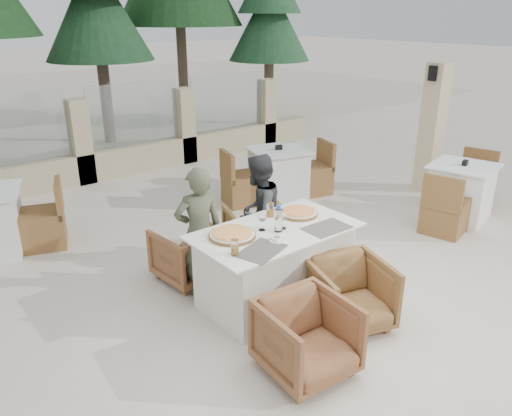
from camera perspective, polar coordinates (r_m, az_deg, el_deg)
ground at (r=5.08m, az=1.34°, el=-10.62°), size 80.00×80.00×0.00m
perimeter_wall_far at (r=8.75m, az=-19.50°, el=7.76°), size 10.00×0.34×1.60m
lantern_pillar at (r=8.37m, az=19.48°, el=8.59°), size 0.34×0.34×2.00m
pine_centre at (r=11.32m, az=-17.65°, el=19.60°), size 2.20×2.20×5.00m
pine_far_right at (r=12.82m, az=1.52°, el=19.54°), size 1.98×1.98×4.50m
dining_table at (r=4.93m, az=2.20°, el=-6.58°), size 1.60×0.90×0.77m
placemat_near_left at (r=4.34m, az=0.63°, el=-4.89°), size 0.52×0.43×0.00m
placemat_near_right at (r=4.84m, az=8.10°, el=-2.26°), size 0.46×0.31×0.00m
pizza_left at (r=4.60m, az=-2.73°, el=-3.00°), size 0.49×0.49×0.06m
pizza_right at (r=5.10m, az=4.88°, el=-0.51°), size 0.43×0.43×0.05m
water_bottle at (r=4.67m, az=2.58°, el=-1.19°), size 0.09×0.09×0.26m
wine_glass_centre at (r=4.71m, az=0.70°, el=-1.53°), size 0.09×0.09×0.18m
wine_glass_near at (r=4.75m, az=3.10°, el=-1.34°), size 0.08×0.08×0.18m
beer_glass_left at (r=4.26m, az=-2.45°, el=-4.50°), size 0.08×0.08×0.14m
beer_glass_right at (r=5.03m, az=1.62°, el=-0.19°), size 0.09×0.09×0.15m
olive_dish at (r=4.52m, az=2.42°, el=-3.50°), size 0.14×0.14×0.04m
armchair_far_left at (r=5.40m, az=-7.73°, el=-5.16°), size 0.69×0.71×0.59m
armchair_far_right at (r=5.76m, az=0.21°, el=-2.98°), size 0.87×0.88×0.63m
armchair_near_left at (r=4.08m, az=5.84°, el=-14.55°), size 0.73×0.75×0.63m
armchair_near_right at (r=4.67m, az=10.61°, el=-9.64°), size 0.86×0.87×0.63m
diner_left at (r=4.98m, az=-6.52°, el=-2.74°), size 0.56×0.44×1.34m
diner_right at (r=5.45m, az=0.25°, el=-0.55°), size 0.77×0.69×1.31m
bg_table_b at (r=7.65m, az=2.57°, el=3.89°), size 1.80×1.23×0.77m
bg_table_c at (r=7.43m, az=22.33°, el=1.69°), size 1.79×1.18×0.77m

